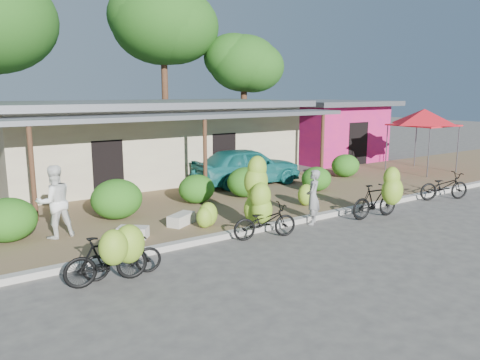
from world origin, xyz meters
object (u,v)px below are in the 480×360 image
at_px(sack_near, 181,219).
at_px(bystander, 54,202).
at_px(vendor, 313,197).
at_px(bike_far_left, 124,254).
at_px(bike_left, 108,258).
at_px(teal_van, 247,166).
at_px(bike_far_right, 444,186).
at_px(tree_near_right, 240,62).
at_px(bike_center, 261,205).
at_px(bike_right, 381,196).
at_px(sack_far, 133,232).
at_px(red_canopy, 424,117).
at_px(tree_center_right, 159,21).

bearing_deg(sack_near, bystander, 166.61).
relative_size(sack_near, vendor, 0.54).
xyz_separation_m(bike_far_left, bike_left, (-0.38, -0.13, 0.04)).
bearing_deg(bike_far_left, teal_van, -42.56).
relative_size(bike_far_right, bystander, 1.06).
distance_m(tree_near_right, teal_van, 10.13).
bearing_deg(sack_near, bike_center, -50.12).
bearing_deg(bike_far_right, teal_van, 60.38).
distance_m(bike_right, sack_near, 5.88).
bearing_deg(bike_center, bike_left, 116.09).
height_order(bike_left, bike_right, bike_right).
height_order(bike_far_left, bike_left, bike_left).
xyz_separation_m(tree_near_right, sack_far, (-11.22, -11.57, -5.14)).
bearing_deg(red_canopy, bike_far_left, -165.30).
distance_m(red_canopy, bike_right, 9.12).
distance_m(red_canopy, bike_far_left, 16.48).
bearing_deg(tree_center_right, bike_center, -105.77).
height_order(bike_center, bike_right, bike_center).
bearing_deg(bike_left, tree_near_right, -37.13).
height_order(bike_far_left, bike_far_right, bike_far_left).
distance_m(tree_near_right, red_canopy, 10.60).
distance_m(tree_center_right, bike_far_right, 17.19).
relative_size(tree_center_right, bystander, 5.25).
bearing_deg(sack_far, vendor, -15.33).
relative_size(tree_center_right, bike_far_left, 5.76).
relative_size(tree_near_right, bike_center, 3.32).
relative_size(bike_far_left, sack_far, 2.24).
relative_size(tree_center_right, sack_near, 11.41).
height_order(red_canopy, sack_far, red_canopy).
bearing_deg(teal_van, tree_near_right, -28.48).
bearing_deg(vendor, bike_far_left, -31.52).
bearing_deg(bike_center, bystander, 75.81).
bearing_deg(bike_left, sack_far, -26.51).
xyz_separation_m(tree_center_right, bystander, (-8.81, -12.46, -6.49)).
bearing_deg(sack_near, tree_near_right, 49.21).
xyz_separation_m(bike_left, teal_van, (7.74, 6.25, 0.29)).
relative_size(tree_center_right, bike_right, 5.48).
bearing_deg(bike_center, teal_van, -17.71).
relative_size(tree_center_right, bike_center, 4.63).
bearing_deg(bike_right, teal_van, 11.07).
bearing_deg(bike_right, bike_far_right, -77.70).
distance_m(bike_far_right, vendor, 5.94).
bearing_deg(red_canopy, bystander, -176.96).
xyz_separation_m(tree_center_right, sack_far, (-7.22, -13.57, -7.27)).
height_order(sack_far, vendor, vendor).
height_order(vendor, bystander, bystander).
bearing_deg(bike_far_left, red_canopy, -67.61).
relative_size(tree_near_right, bike_left, 4.12).
distance_m(sack_far, bystander, 2.09).
xyz_separation_m(tree_center_right, red_canopy, (7.55, -11.59, -4.92)).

